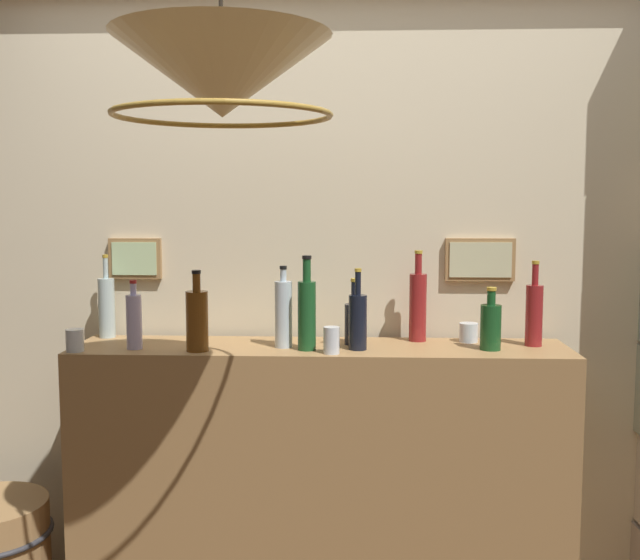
% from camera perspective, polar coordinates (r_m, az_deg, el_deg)
% --- Properties ---
extents(panelled_rear_partition, '(3.39, 0.15, 2.58)m').
position_cam_1_polar(panelled_rear_partition, '(3.02, 0.27, 0.90)').
color(panelled_rear_partition, beige).
rests_on(panelled_rear_partition, ground).
extents(bar_shelf_unit, '(1.82, 0.38, 1.10)m').
position_cam_1_polar(bar_shelf_unit, '(2.95, 0.05, -15.55)').
color(bar_shelf_unit, '#9E7547').
rests_on(bar_shelf_unit, ground).
extents(liquor_bottle_mezcal, '(0.06, 0.06, 0.25)m').
position_cam_1_polar(liquor_bottle_mezcal, '(2.81, -13.82, -2.98)').
color(liquor_bottle_mezcal, silver).
rests_on(liquor_bottle_mezcal, bar_shelf_unit).
extents(liquor_bottle_tequila, '(0.07, 0.07, 0.34)m').
position_cam_1_polar(liquor_bottle_tequila, '(2.70, -1.00, -2.46)').
color(liquor_bottle_tequila, '#1B4E25').
rests_on(liquor_bottle_tequila, bar_shelf_unit).
extents(liquor_bottle_vermouth, '(0.08, 0.08, 0.29)m').
position_cam_1_polar(liquor_bottle_vermouth, '(2.72, -9.24, -2.95)').
color(liquor_bottle_vermouth, brown).
rests_on(liquor_bottle_vermouth, bar_shelf_unit).
extents(liquor_bottle_whiskey, '(0.06, 0.06, 0.30)m').
position_cam_1_polar(liquor_bottle_whiskey, '(2.76, -2.77, -2.51)').
color(liquor_bottle_whiskey, silver).
rests_on(liquor_bottle_whiskey, bar_shelf_unit).
extents(liquor_bottle_vodka, '(0.07, 0.07, 0.35)m').
position_cam_1_polar(liquor_bottle_vodka, '(2.90, 7.38, -1.88)').
color(liquor_bottle_vodka, maroon).
rests_on(liquor_bottle_vodka, bar_shelf_unit).
extents(liquor_bottle_amaro, '(0.06, 0.06, 0.31)m').
position_cam_1_polar(liquor_bottle_amaro, '(2.89, 15.82, -2.42)').
color(liquor_bottle_amaro, maroon).
rests_on(liquor_bottle_amaro, bar_shelf_unit).
extents(liquor_bottle_sherry, '(0.06, 0.06, 0.32)m').
position_cam_1_polar(liquor_bottle_sherry, '(3.07, -15.76, -1.93)').
color(liquor_bottle_sherry, '#AFC4C3').
rests_on(liquor_bottle_sherry, bar_shelf_unit).
extents(liquor_bottle_rum, '(0.07, 0.07, 0.29)m').
position_cam_1_polar(liquor_bottle_rum, '(2.72, 2.86, -3.05)').
color(liquor_bottle_rum, black).
rests_on(liquor_bottle_rum, bar_shelf_unit).
extents(liquor_bottle_brandy, '(0.07, 0.07, 0.23)m').
position_cam_1_polar(liquor_bottle_brandy, '(2.78, 12.72, -3.35)').
color(liquor_bottle_brandy, '#194A21').
rests_on(liquor_bottle_brandy, bar_shelf_unit).
extents(liquor_bottle_port, '(0.08, 0.08, 0.25)m').
position_cam_1_polar(liquor_bottle_port, '(2.82, 2.64, -3.13)').
color(liquor_bottle_port, black).
rests_on(liquor_bottle_port, bar_shelf_unit).
extents(glass_tumbler_rocks, '(0.07, 0.07, 0.07)m').
position_cam_1_polar(glass_tumbler_rocks, '(2.92, 11.11, -3.90)').
color(glass_tumbler_rocks, silver).
rests_on(glass_tumbler_rocks, bar_shelf_unit).
extents(glass_tumbler_highball, '(0.06, 0.06, 0.08)m').
position_cam_1_polar(glass_tumbler_highball, '(2.83, -17.97, -4.34)').
color(glass_tumbler_highball, silver).
rests_on(glass_tumbler_highball, bar_shelf_unit).
extents(glass_tumbler_shot, '(0.06, 0.06, 0.09)m').
position_cam_1_polar(glass_tumbler_shot, '(2.65, 0.87, -4.56)').
color(glass_tumbler_shot, silver).
rests_on(glass_tumbler_shot, bar_shelf_unit).
extents(pendant_lamp, '(0.61, 0.61, 0.50)m').
position_cam_1_polar(pendant_lamp, '(2.15, -7.39, 14.78)').
color(pendant_lamp, beige).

